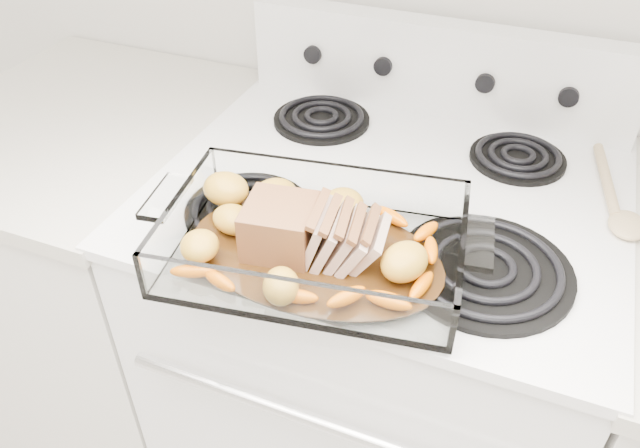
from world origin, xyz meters
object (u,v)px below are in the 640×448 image
at_px(electric_range, 375,357).
at_px(baking_dish, 315,247).
at_px(counter_left, 120,282).
at_px(pork_roast, 302,230).

height_order(electric_range, baking_dish, electric_range).
xyz_separation_m(electric_range, counter_left, (-0.67, -0.00, -0.02)).
bearing_deg(pork_roast, counter_left, -176.23).
bearing_deg(counter_left, electric_range, 0.10).
xyz_separation_m(counter_left, baking_dish, (0.62, -0.23, 0.50)).
relative_size(counter_left, baking_dish, 2.26).
distance_m(counter_left, baking_dish, 0.83).
bearing_deg(electric_range, baking_dish, -100.54).
xyz_separation_m(counter_left, pork_roast, (0.60, -0.23, 0.52)).
distance_m(baking_dish, pork_roast, 0.03).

